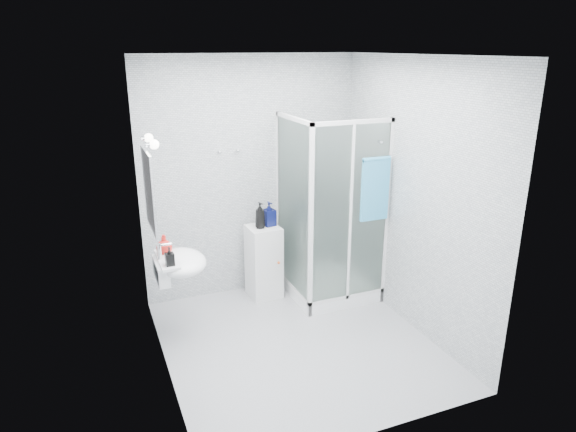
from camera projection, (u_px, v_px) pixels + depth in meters
name	position (u px, v px, depth m)	size (l,w,h in m)	color
room	(298.00, 212.00, 4.44)	(2.40, 2.60, 2.60)	silver
shower_enclosure	(326.00, 259.00, 5.62)	(0.90, 0.95, 2.00)	white
wall_basin	(178.00, 263.00, 4.64)	(0.46, 0.56, 0.35)	white
mirror	(149.00, 191.00, 4.35)	(0.02, 0.60, 0.70)	white
vanity_lights	(151.00, 141.00, 4.23)	(0.10, 0.40, 0.08)	silver
wall_hooks	(229.00, 151.00, 5.35)	(0.23, 0.06, 0.03)	silver
storage_cabinet	(264.00, 262.00, 5.65)	(0.35, 0.37, 0.81)	silver
hand_towel	(375.00, 188.00, 5.11)	(0.30, 0.04, 0.65)	#3391C3
shampoo_bottle_a	(260.00, 215.00, 5.45)	(0.11, 0.11, 0.28)	black
shampoo_bottle_b	(269.00, 214.00, 5.53)	(0.12, 0.12, 0.27)	#0A1040
soap_dispenser_orange	(164.00, 245.00, 4.65)	(0.15, 0.15, 0.19)	red
soap_dispenser_black	(170.00, 256.00, 4.41)	(0.07, 0.08, 0.17)	black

